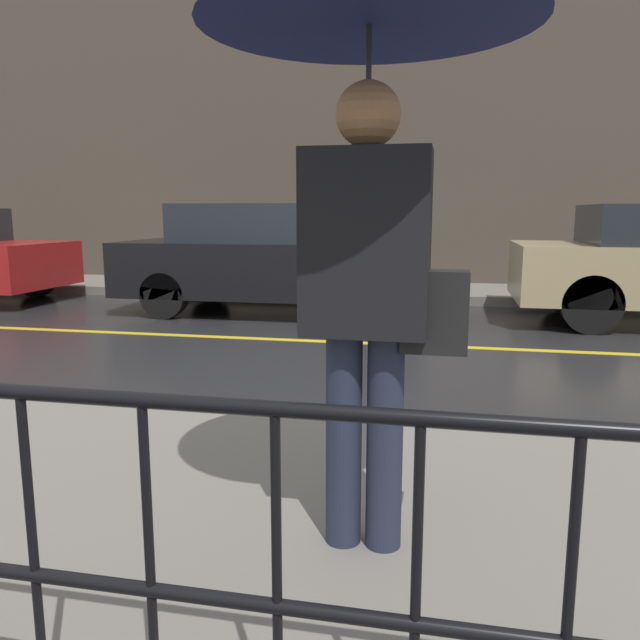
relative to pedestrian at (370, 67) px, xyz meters
name	(u,v)px	position (x,y,z in m)	size (l,w,h in m)	color
ground_plane	(341,342)	(-0.86, 4.47, -1.94)	(80.00, 80.00, 0.00)	#262628
sidewalk_near	(170,529)	(-0.86, 0.07, -1.86)	(28.00, 2.65, 0.15)	slate
sidewalk_far	(381,291)	(-0.86, 8.51, -1.86)	(28.00, 1.93, 0.15)	slate
lane_marking	(341,342)	(-0.86, 4.47, -1.93)	(25.20, 0.12, 0.01)	gold
building_storefront	(390,119)	(-0.86, 9.62, 1.19)	(28.00, 0.30, 6.25)	#4C4238
pedestrian	(370,67)	(0.00, 0.00, 0.00)	(1.20, 1.20, 2.19)	#23283D
car_black	(272,258)	(-2.20, 6.38, -1.15)	(4.31, 1.87, 1.55)	black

